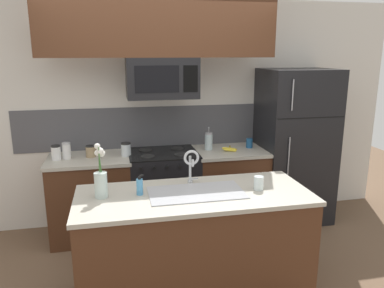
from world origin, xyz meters
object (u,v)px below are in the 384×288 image
at_px(stove_range, 164,191).
at_px(refrigerator, 294,146).
at_px(coffee_tin, 249,143).
at_px(drinking_glass, 259,183).
at_px(microwave, 162,78).
at_px(flower_vase, 101,180).
at_px(banana_bunch, 230,149).
at_px(french_press, 209,141).
at_px(sink_faucet, 191,162).
at_px(storage_jar_medium, 67,151).
at_px(storage_jar_squat, 126,149).
at_px(storage_jar_short, 91,151).
at_px(dish_soap_bottle, 140,186).
at_px(storage_jar_tall, 56,153).

bearing_deg(stove_range, refrigerator, 0.72).
bearing_deg(coffee_tin, drinking_glass, -107.43).
xyz_separation_m(stove_range, refrigerator, (1.59, 0.02, 0.45)).
bearing_deg(microwave, stove_range, 90.16).
relative_size(refrigerator, flower_vase, 4.28).
xyz_separation_m(banana_bunch, french_press, (-0.22, 0.12, 0.08)).
distance_m(banana_bunch, flower_vase, 1.79).
bearing_deg(sink_faucet, coffee_tin, 49.62).
height_order(storage_jar_medium, drinking_glass, storage_jar_medium).
height_order(refrigerator, storage_jar_squat, refrigerator).
xyz_separation_m(stove_range, drinking_glass, (0.61, -1.28, 0.51)).
distance_m(sink_faucet, drinking_glass, 0.58).
bearing_deg(flower_vase, coffee_tin, 36.32).
bearing_deg(drinking_glass, sink_faucet, 155.03).
bearing_deg(storage_jar_short, storage_jar_squat, -5.69).
distance_m(banana_bunch, dish_soap_bottle, 1.58).
bearing_deg(stove_range, banana_bunch, -4.52).
relative_size(storage_jar_squat, drinking_glass, 1.27).
relative_size(storage_jar_short, storage_jar_squat, 0.87).
height_order(storage_jar_squat, dish_soap_bottle, dish_soap_bottle).
bearing_deg(french_press, microwave, -171.45).
distance_m(storage_jar_tall, storage_jar_squat, 0.72).
xyz_separation_m(storage_jar_squat, coffee_tin, (1.44, 0.06, -0.02)).
distance_m(refrigerator, coffee_tin, 0.56).
distance_m(storage_jar_tall, storage_jar_short, 0.35).
bearing_deg(storage_jar_medium, stove_range, -0.28).
bearing_deg(refrigerator, drinking_glass, -126.72).
bearing_deg(storage_jar_tall, drinking_glass, -36.09).
relative_size(storage_jar_tall, drinking_glass, 1.36).
distance_m(sink_faucet, dish_soap_bottle, 0.49).
relative_size(storage_jar_short, banana_bunch, 0.66).
bearing_deg(french_press, banana_bunch, -28.80).
bearing_deg(stove_range, storage_jar_tall, -179.14).
xyz_separation_m(stove_range, banana_bunch, (0.76, -0.06, 0.47)).
relative_size(storage_jar_tall, dish_soap_bottle, 0.94).
bearing_deg(french_press, storage_jar_squat, -175.61).
relative_size(french_press, coffee_tin, 2.43).
distance_m(banana_bunch, french_press, 0.26).
height_order(refrigerator, dish_soap_bottle, refrigerator).
xyz_separation_m(storage_jar_tall, sink_faucet, (1.23, -1.03, 0.12)).
distance_m(refrigerator, storage_jar_tall, 2.71).
bearing_deg(storage_jar_squat, stove_range, 1.75).
height_order(french_press, coffee_tin, french_press).
bearing_deg(drinking_glass, french_press, 93.16).
relative_size(sink_faucet, drinking_glass, 2.67).
bearing_deg(sink_faucet, dish_soap_bottle, -161.68).
bearing_deg(stove_range, microwave, -89.84).
height_order(storage_jar_medium, banana_bunch, storage_jar_medium).
height_order(storage_jar_medium, french_press, french_press).
height_order(refrigerator, coffee_tin, refrigerator).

